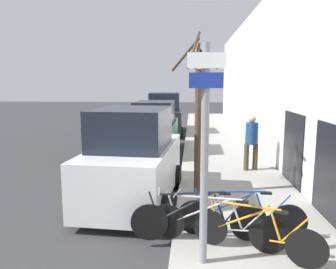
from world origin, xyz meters
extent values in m
plane|color=#333335|center=(0.00, 11.20, 0.00)|extent=(80.00, 80.00, 0.00)
cube|color=#9E9B93|center=(2.60, 14.00, 0.07)|extent=(3.20, 32.00, 0.15)
cube|color=silver|center=(4.35, 14.00, 3.25)|extent=(0.20, 32.00, 6.50)
cube|color=black|center=(4.23, 5.58, 1.17)|extent=(0.03, 1.74, 2.03)
cube|color=black|center=(4.23, 8.21, 1.17)|extent=(0.03, 1.74, 2.03)
cylinder|color=gray|center=(1.54, 3.71, 1.88)|extent=(0.12, 0.12, 3.45)
cube|color=white|center=(1.54, 3.64, 3.34)|extent=(0.55, 0.02, 0.23)
cube|color=navy|center=(1.54, 3.64, 3.05)|extent=(0.50, 0.02, 0.23)
cylinder|color=black|center=(1.69, 4.31, 0.47)|extent=(0.60, 0.30, 0.65)
cylinder|color=black|center=(3.14, 3.64, 0.47)|extent=(0.60, 0.30, 0.65)
cylinder|color=orange|center=(2.23, 4.06, 0.77)|extent=(0.83, 0.41, 0.53)
cylinder|color=orange|center=(2.31, 4.03, 1.00)|extent=(0.96, 0.47, 0.08)
cylinder|color=orange|center=(2.70, 3.84, 0.75)|extent=(0.19, 0.11, 0.46)
cylinder|color=orange|center=(2.89, 3.76, 0.50)|extent=(0.52, 0.26, 0.08)
cylinder|color=orange|center=(2.96, 3.73, 0.72)|extent=(0.40, 0.20, 0.52)
cylinder|color=orange|center=(1.76, 4.28, 0.75)|extent=(0.19, 0.11, 0.56)
cube|color=black|center=(2.78, 3.81, 0.99)|extent=(0.22, 0.16, 0.04)
cylinder|color=#99999E|center=(1.83, 4.25, 1.02)|extent=(0.21, 0.41, 0.02)
cylinder|color=black|center=(0.92, 4.50, 0.48)|extent=(0.65, 0.19, 0.66)
cylinder|color=black|center=(2.66, 4.07, 0.48)|extent=(0.65, 0.19, 0.66)
cylinder|color=#B7B7BC|center=(1.57, 4.34, 0.79)|extent=(0.98, 0.27, 0.55)
cylinder|color=#B7B7BC|center=(1.65, 4.31, 1.02)|extent=(1.14, 0.31, 0.09)
cylinder|color=#B7B7BC|center=(2.13, 4.20, 0.76)|extent=(0.22, 0.09, 0.48)
cylinder|color=#B7B7BC|center=(2.35, 4.14, 0.51)|extent=(0.62, 0.18, 0.08)
cylinder|color=#B7B7BC|center=(2.44, 4.12, 0.74)|extent=(0.46, 0.14, 0.53)
cylinder|color=#B7B7BC|center=(1.00, 4.47, 0.76)|extent=(0.21, 0.08, 0.57)
cube|color=black|center=(2.22, 4.17, 1.02)|extent=(0.21, 0.13, 0.04)
cylinder|color=#99999E|center=(1.09, 4.45, 1.04)|extent=(0.13, 0.43, 0.02)
cylinder|color=black|center=(0.59, 4.39, 0.49)|extent=(0.69, 0.08, 0.69)
cylinder|color=black|center=(2.40, 4.50, 0.49)|extent=(0.69, 0.08, 0.69)
cylinder|color=black|center=(1.27, 4.43, 0.81)|extent=(1.02, 0.10, 0.57)
cylinder|color=black|center=(1.36, 4.44, 1.06)|extent=(1.18, 0.11, 0.09)
cylinder|color=black|center=(1.86, 4.47, 0.79)|extent=(0.22, 0.05, 0.50)
cylinder|color=black|center=(2.08, 4.48, 0.52)|extent=(0.64, 0.07, 0.08)
cylinder|color=black|center=(2.17, 4.49, 0.76)|extent=(0.48, 0.06, 0.55)
cylinder|color=black|center=(0.68, 4.39, 0.79)|extent=(0.21, 0.05, 0.60)
cube|color=black|center=(1.95, 4.47, 1.05)|extent=(0.20, 0.09, 0.04)
cylinder|color=#99999E|center=(0.77, 4.40, 1.08)|extent=(0.05, 0.44, 0.02)
cylinder|color=black|center=(1.42, 4.70, 0.48)|extent=(0.67, 0.07, 0.67)
cylinder|color=black|center=(3.15, 4.61, 0.48)|extent=(0.67, 0.07, 0.67)
cylinder|color=#1E4799|center=(2.07, 4.67, 0.79)|extent=(0.97, 0.09, 0.55)
cylinder|color=#1E4799|center=(2.15, 4.67, 1.03)|extent=(1.13, 0.09, 0.09)
cylinder|color=#1E4799|center=(2.63, 4.64, 0.77)|extent=(0.21, 0.05, 0.48)
cylinder|color=#1E4799|center=(2.85, 4.63, 0.51)|extent=(0.61, 0.06, 0.08)
cylinder|color=#1E4799|center=(2.93, 4.63, 0.74)|extent=(0.46, 0.05, 0.54)
cylinder|color=#1E4799|center=(1.50, 4.70, 0.77)|extent=(0.21, 0.04, 0.58)
cube|color=black|center=(2.72, 4.64, 1.02)|extent=(0.20, 0.09, 0.04)
cylinder|color=#99999E|center=(1.59, 4.70, 1.05)|extent=(0.05, 0.44, 0.02)
cube|color=silver|center=(-0.11, 6.77, 0.82)|extent=(2.16, 4.26, 1.27)
cube|color=black|center=(-0.12, 6.60, 1.93)|extent=(1.84, 2.27, 0.96)
cylinder|color=black|center=(-0.96, 8.12, 0.33)|extent=(0.27, 0.67, 0.66)
cylinder|color=black|center=(0.91, 7.99, 0.33)|extent=(0.27, 0.67, 0.66)
cylinder|color=black|center=(-1.14, 5.55, 0.33)|extent=(0.27, 0.67, 0.66)
cylinder|color=black|center=(0.74, 5.42, 0.33)|extent=(0.27, 0.67, 0.66)
cube|color=#144728|center=(-0.23, 12.56, 0.76)|extent=(1.77, 4.37, 1.19)
cube|color=black|center=(-0.23, 12.38, 1.81)|extent=(1.57, 2.28, 0.90)
cylinder|color=black|center=(-1.07, 13.92, 0.30)|extent=(0.23, 0.60, 0.60)
cylinder|color=black|center=(0.64, 13.90, 0.30)|extent=(0.23, 0.60, 0.60)
cylinder|color=black|center=(-1.10, 11.22, 0.30)|extent=(0.23, 0.60, 0.60)
cylinder|color=black|center=(0.61, 11.20, 0.30)|extent=(0.23, 0.60, 0.60)
cube|color=black|center=(-0.32, 18.27, 0.81)|extent=(2.18, 4.90, 1.29)
cube|color=black|center=(-0.30, 18.08, 1.96)|extent=(1.85, 2.59, 1.00)
cylinder|color=black|center=(-1.35, 19.69, 0.30)|extent=(0.26, 0.62, 0.60)
cylinder|color=black|center=(0.54, 19.81, 0.30)|extent=(0.26, 0.62, 0.60)
cylinder|color=black|center=(-1.17, 16.73, 0.30)|extent=(0.26, 0.62, 0.60)
cylinder|color=black|center=(0.72, 16.84, 0.30)|extent=(0.26, 0.62, 0.60)
cylinder|color=#4C3D2D|center=(3.15, 9.51, 0.59)|extent=(0.17, 0.17, 0.88)
cylinder|color=#4C3D2D|center=(3.46, 9.59, 0.59)|extent=(0.17, 0.17, 0.88)
cylinder|color=navy|center=(3.31, 9.55, 1.38)|extent=(0.41, 0.41, 0.70)
sphere|color=tan|center=(3.31, 9.55, 1.85)|extent=(0.24, 0.24, 0.24)
cylinder|color=#4C3828|center=(1.50, 7.07, 1.75)|extent=(0.18, 0.18, 3.21)
cylinder|color=#4C3828|center=(1.70, 6.76, 3.60)|extent=(0.49, 0.68, 0.54)
cylinder|color=#4C3828|center=(1.37, 6.80, 3.80)|extent=(0.35, 0.61, 0.93)
cylinder|color=#4C3828|center=(1.15, 7.41, 3.73)|extent=(0.78, 0.77, 0.80)
cylinder|color=#4C3828|center=(1.46, 6.76, 3.67)|extent=(0.16, 0.68, 0.68)
camera|label=1|loc=(1.35, -1.23, 3.01)|focal=35.00mm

